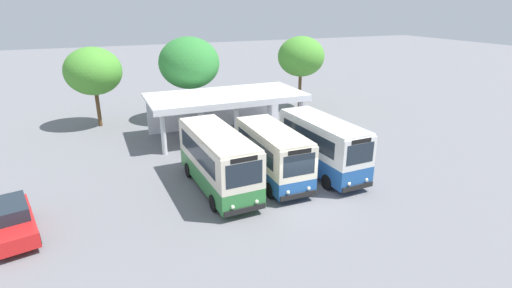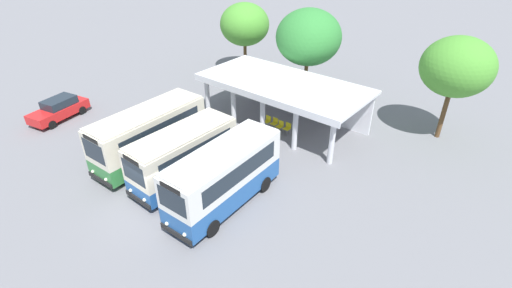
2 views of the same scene
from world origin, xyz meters
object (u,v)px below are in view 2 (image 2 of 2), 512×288
Objects in this scene: city_bus_nearest_orange at (149,133)px; city_bus_middle_cream at (224,175)px; parked_car_flank at (59,109)px; city_bus_second_in_row at (183,154)px; waiting_chair_fourth_seat at (287,127)px; waiting_chair_second_from_end at (275,122)px; waiting_chair_middle_seat at (280,125)px; waiting_chair_end_by_column at (268,120)px.

city_bus_nearest_orange is 6.70m from city_bus_middle_cream.
parked_car_flank is at bearing -174.43° from city_bus_nearest_orange.
city_bus_second_in_row is 7.81× the size of waiting_chair_fourth_seat.
waiting_chair_second_from_end is 1.00× the size of waiting_chair_middle_seat.
city_bus_second_in_row reaches higher than waiting_chair_end_by_column.
waiting_chair_fourth_seat is (1.79, 0.03, 0.00)m from waiting_chair_end_by_column.
waiting_chair_end_by_column and waiting_chair_second_from_end have the same top height.
waiting_chair_end_by_column and waiting_chair_fourth_seat have the same top height.
parked_car_flank is 5.45× the size of waiting_chair_middle_seat.
parked_car_flank is 17.07m from waiting_chair_middle_seat.
city_bus_second_in_row is 8.55m from waiting_chair_fourth_seat.
waiting_chair_end_by_column is 0.60m from waiting_chair_second_from_end.
city_bus_second_in_row is at bearing 177.70° from city_bus_middle_cream.
parked_car_flank reaches higher than waiting_chair_fourth_seat.
waiting_chair_middle_seat is (0.91, 8.25, -1.27)m from city_bus_second_in_row.
city_bus_middle_cream is at bearing 2.37° from parked_car_flank.
waiting_chair_second_from_end is at bearing 109.66° from city_bus_middle_cream.
parked_car_flank is 5.45× the size of waiting_chair_second_from_end.
city_bus_second_in_row is 13.61m from parked_car_flank.
city_bus_nearest_orange is 9.08m from waiting_chair_second_from_end.
waiting_chair_middle_seat is at bearing -172.73° from waiting_chair_fourth_seat.
waiting_chair_middle_seat is at bearing -2.25° from waiting_chair_end_by_column.
waiting_chair_second_from_end is at bearing 178.17° from waiting_chair_fourth_seat.
parked_car_flank reaches higher than waiting_chair_second_from_end.
city_bus_middle_cream is 9.28m from waiting_chair_end_by_column.
waiting_chair_second_from_end is (13.86, 9.20, -0.31)m from parked_car_flank.
parked_car_flank is 5.45× the size of waiting_chair_end_by_column.
city_bus_middle_cream reaches higher than waiting_chair_fourth_seat.
city_bus_nearest_orange is 1.65× the size of parked_car_flank.
parked_car_flank is at bearing -176.48° from city_bus_second_in_row.
city_bus_nearest_orange reaches higher than city_bus_second_in_row.
city_bus_middle_cream reaches higher than city_bus_second_in_row.
city_bus_second_in_row is 7.81× the size of waiting_chair_middle_seat.
waiting_chair_end_by_column is at bearing -179.07° from waiting_chair_fourth_seat.
waiting_chair_second_from_end is 1.19m from waiting_chair_fourth_seat.
city_bus_second_in_row is at bearing -88.04° from waiting_chair_end_by_column.
city_bus_middle_cream is 8.44× the size of waiting_chair_end_by_column.
city_bus_second_in_row is 8.39m from waiting_chair_middle_seat.
waiting_chair_fourth_seat is at bearing 79.78° from city_bus_second_in_row.
waiting_chair_end_by_column is (13.27, 9.13, -0.31)m from parked_car_flank.
city_bus_second_in_row is 7.81× the size of waiting_chair_end_by_column.
waiting_chair_end_by_column is 1.00× the size of waiting_chair_middle_seat.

